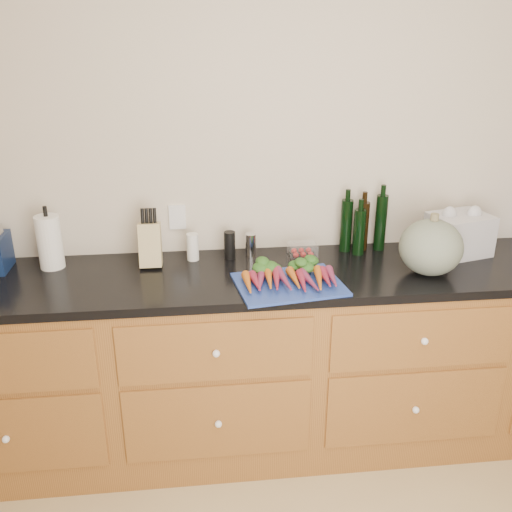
{
  "coord_description": "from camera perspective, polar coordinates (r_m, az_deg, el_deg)",
  "views": [
    {
      "loc": [
        -0.51,
        -1.07,
        1.99
      ],
      "look_at": [
        -0.26,
        1.2,
        1.06
      ],
      "focal_mm": 40.0,
      "sensor_mm": 36.0,
      "label": 1
    }
  ],
  "objects": [
    {
      "name": "carrots",
      "position": [
        2.49,
        3.18,
        -1.86
      ],
      "size": [
        0.4,
        0.29,
        0.06
      ],
      "color": "#C55F17",
      "rests_on": "cutting_board"
    },
    {
      "name": "grinder_pepper",
      "position": [
        2.73,
        -2.65,
        1.09
      ],
      "size": [
        0.05,
        0.05,
        0.13
      ],
      "primitive_type": "cylinder",
      "color": "black",
      "rests_on": "countertop"
    },
    {
      "name": "cutting_board",
      "position": [
        2.47,
        3.31,
        -2.84
      ],
      "size": [
        0.49,
        0.4,
        0.01
      ],
      "primitive_type": "cube",
      "rotation": [
        0.0,
        0.0,
        0.14
      ],
      "color": "navy",
      "rests_on": "countertop"
    },
    {
      "name": "canister_chrome",
      "position": [
        2.74,
        -0.54,
        1.04
      ],
      "size": [
        0.05,
        0.05,
        0.12
      ],
      "primitive_type": "cylinder",
      "color": "silver",
      "rests_on": "countertop"
    },
    {
      "name": "countertop",
      "position": [
        2.65,
        5.34,
        -1.76
      ],
      "size": [
        3.64,
        0.62,
        0.04
      ],
      "primitive_type": "cube",
      "color": "black",
      "rests_on": "cabinets"
    },
    {
      "name": "wall_back",
      "position": [
        2.82,
        4.31,
        7.99
      ],
      "size": [
        4.1,
        0.05,
        2.6
      ],
      "primitive_type": "cube",
      "color": "beige",
      "rests_on": "ground"
    },
    {
      "name": "tomato_box",
      "position": [
        2.78,
        4.66,
        0.62
      ],
      "size": [
        0.14,
        0.11,
        0.06
      ],
      "primitive_type": "cube",
      "color": "white",
      "rests_on": "countertop"
    },
    {
      "name": "grocery_bag",
      "position": [
        2.95,
        19.63,
        2.06
      ],
      "size": [
        0.32,
        0.28,
        0.2
      ],
      "primitive_type": null,
      "rotation": [
        0.0,
        0.0,
        0.26
      ],
      "color": "silver",
      "rests_on": "countertop"
    },
    {
      "name": "bottles",
      "position": [
        2.85,
        10.61,
        2.94
      ],
      "size": [
        0.23,
        0.12,
        0.28
      ],
      "color": "black",
      "rests_on": "countertop"
    },
    {
      "name": "paper_towel",
      "position": [
        2.77,
        -19.94,
        1.32
      ],
      "size": [
        0.11,
        0.11,
        0.25
      ],
      "primitive_type": "cylinder",
      "color": "white",
      "rests_on": "countertop"
    },
    {
      "name": "cabinets",
      "position": [
        2.86,
        5.02,
        -10.4
      ],
      "size": [
        3.6,
        0.64,
        0.9
      ],
      "color": "brown",
      "rests_on": "ground"
    },
    {
      "name": "grinder_salt",
      "position": [
        2.73,
        -6.35,
        0.91
      ],
      "size": [
        0.06,
        0.06,
        0.13
      ],
      "primitive_type": "cylinder",
      "color": "silver",
      "rests_on": "countertop"
    },
    {
      "name": "squash",
      "position": [
        2.66,
        17.09,
        0.84
      ],
      "size": [
        0.28,
        0.28,
        0.25
      ],
      "primitive_type": "ellipsoid",
      "color": "#576453",
      "rests_on": "countertop"
    },
    {
      "name": "knife_block",
      "position": [
        2.69,
        -10.53,
        1.12
      ],
      "size": [
        0.1,
        0.1,
        0.2
      ],
      "primitive_type": "cube",
      "color": "tan",
      "rests_on": "countertop"
    }
  ]
}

